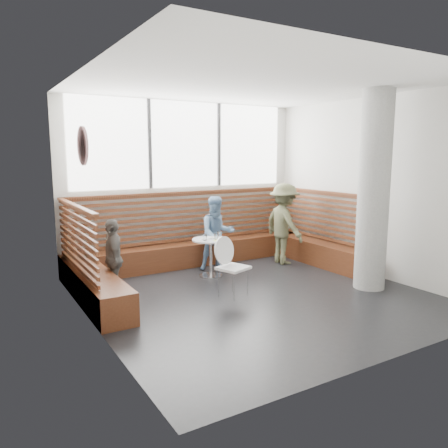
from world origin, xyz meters
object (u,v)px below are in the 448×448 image
concrete_column (374,191)px  child_left (113,259)px  adult_man (284,224)px  cafe_table (211,250)px  cafe_chair (231,261)px  child_back (217,233)px

concrete_column → child_left: (-3.78, 1.68, -0.99)m
concrete_column → adult_man: bearing=95.6°
cafe_table → child_left: size_ratio=0.56×
concrete_column → adult_man: (-0.20, 2.02, -0.79)m
cafe_chair → child_back: size_ratio=0.66×
child_back → concrete_column: bearing=-41.8°
cafe_table → adult_man: 1.76m
cafe_table → child_back: child_back is taller
cafe_chair → adult_man: adult_man is taller
cafe_chair → adult_man: size_ratio=0.57×
cafe_table → child_left: child_left is taller
adult_man → child_back: 1.43m
concrete_column → child_back: bearing=125.0°
child_left → cafe_table: bearing=109.9°
concrete_column → adult_man: size_ratio=1.97×
concrete_column → child_left: 4.25m
child_left → concrete_column: bearing=78.0°
cafe_chair → child_back: (0.58, 1.44, 0.16)m
adult_man → child_left: bearing=98.0°
adult_man → cafe_table: bearing=95.3°
concrete_column → child_back: 2.93m
child_back → child_left: child_back is taller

